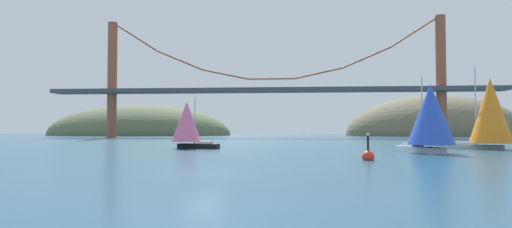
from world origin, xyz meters
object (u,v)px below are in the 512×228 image
(sailboat_orange_sail, at_px, (490,112))
(sailboat_pink_spinnaker, at_px, (187,123))
(sailboat_blue_spinnaker, at_px, (430,116))
(channel_buoy, at_px, (368,156))

(sailboat_orange_sail, height_order, sailboat_pink_spinnaker, sailboat_orange_sail)
(sailboat_orange_sail, bearing_deg, sailboat_pink_spinnaker, -178.34)
(sailboat_blue_spinnaker, relative_size, sailboat_pink_spinnaker, 1.28)
(sailboat_blue_spinnaker, distance_m, channel_buoy, 14.19)
(sailboat_blue_spinnaker, height_order, channel_buoy, sailboat_blue_spinnaker)
(sailboat_blue_spinnaker, bearing_deg, sailboat_orange_sail, 41.64)
(sailboat_blue_spinnaker, xyz_separation_m, sailboat_orange_sail, (11.12, 9.89, 0.88))
(sailboat_orange_sail, distance_m, sailboat_pink_spinnaker, 41.24)
(sailboat_pink_spinnaker, bearing_deg, sailboat_orange_sail, 1.66)
(sailboat_orange_sail, bearing_deg, channel_buoy, -134.49)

